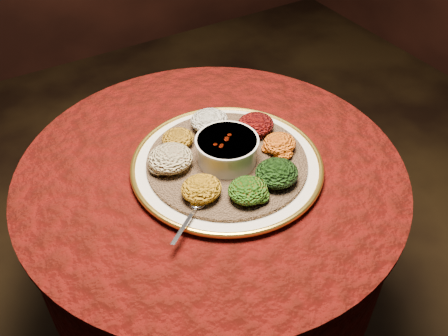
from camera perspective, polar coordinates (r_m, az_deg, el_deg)
table at (r=1.36m, az=-1.36°, el=-5.59°), size 0.96×0.96×0.73m
platter at (r=1.22m, az=0.33°, el=0.37°), size 0.47×0.47×0.02m
injera at (r=1.21m, az=0.34°, el=0.75°), size 0.47×0.47×0.01m
stew_bowl at (r=1.18m, az=0.34°, el=2.26°), size 0.15×0.15×0.06m
spoon at (r=1.09m, az=-3.21°, el=-4.49°), size 0.12×0.09×0.01m
portion_ayib at (r=1.29m, az=-1.69°, el=5.43°), size 0.10×0.09×0.05m
portion_kitfo at (r=1.28m, az=3.64°, el=5.01°), size 0.09×0.09×0.05m
portion_tikil at (r=1.23m, az=6.37°, el=2.81°), size 0.08×0.08×0.04m
portion_gomen at (r=1.14m, az=6.06°, el=-0.57°), size 0.10×0.10×0.05m
portion_mixveg at (r=1.10m, az=2.74°, el=-2.56°), size 0.09×0.09×0.04m
portion_kik at (r=1.10m, az=-2.60°, el=-2.37°), size 0.09×0.09×0.04m
portion_timatim at (r=1.18m, az=-6.13°, el=1.10°), size 0.11×0.10×0.05m
portion_shiro at (r=1.24m, az=-5.30°, el=3.37°), size 0.08×0.08×0.04m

